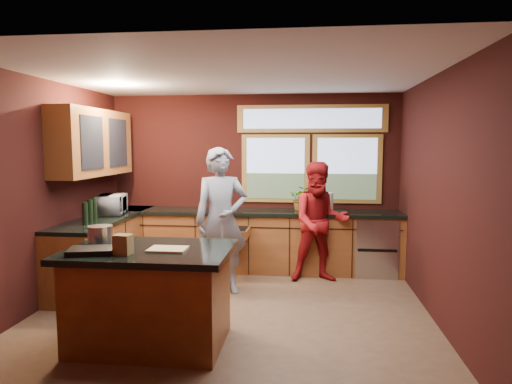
% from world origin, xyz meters
% --- Properties ---
extents(floor, '(4.50, 4.50, 0.00)m').
position_xyz_m(floor, '(0.00, 0.00, 0.00)').
color(floor, brown).
rests_on(floor, ground).
extents(room_shell, '(4.52, 4.02, 2.71)m').
position_xyz_m(room_shell, '(-0.60, 0.32, 1.80)').
color(room_shell, black).
rests_on(room_shell, ground).
extents(back_counter, '(4.50, 0.64, 0.93)m').
position_xyz_m(back_counter, '(0.20, 1.70, 0.46)').
color(back_counter, brown).
rests_on(back_counter, floor).
extents(left_counter, '(0.64, 2.30, 0.93)m').
position_xyz_m(left_counter, '(-1.95, 0.85, 0.47)').
color(left_counter, brown).
rests_on(left_counter, floor).
extents(island, '(1.55, 1.05, 0.95)m').
position_xyz_m(island, '(-0.64, -1.02, 0.48)').
color(island, brown).
rests_on(island, floor).
extents(person_grey, '(0.80, 0.65, 1.89)m').
position_xyz_m(person_grey, '(-0.25, 0.60, 0.95)').
color(person_grey, slate).
rests_on(person_grey, floor).
extents(person_red, '(0.90, 0.75, 1.69)m').
position_xyz_m(person_red, '(1.03, 1.25, 0.84)').
color(person_red, maroon).
rests_on(person_red, floor).
extents(microwave, '(0.44, 0.57, 0.28)m').
position_xyz_m(microwave, '(-1.92, 1.06, 1.07)').
color(microwave, '#999999').
rests_on(microwave, left_counter).
extents(potted_plant, '(0.33, 0.29, 0.37)m').
position_xyz_m(potted_plant, '(0.76, 1.75, 1.12)').
color(potted_plant, '#999999').
rests_on(potted_plant, back_counter).
extents(paper_towel, '(0.12, 0.12, 0.28)m').
position_xyz_m(paper_towel, '(1.17, 1.70, 1.07)').
color(paper_towel, white).
rests_on(paper_towel, back_counter).
extents(cutting_board, '(0.35, 0.25, 0.02)m').
position_xyz_m(cutting_board, '(-0.44, -1.07, 0.95)').
color(cutting_board, tan).
rests_on(cutting_board, island).
extents(stock_pot, '(0.24, 0.24, 0.18)m').
position_xyz_m(stock_pot, '(-1.19, -0.87, 1.03)').
color(stock_pot, '#BCBCC1').
rests_on(stock_pot, island).
extents(paper_bag, '(0.17, 0.14, 0.18)m').
position_xyz_m(paper_bag, '(-0.79, -1.27, 1.03)').
color(paper_bag, brown).
rests_on(paper_bag, island).
extents(black_tray, '(0.46, 0.37, 0.05)m').
position_xyz_m(black_tray, '(-1.09, -1.27, 0.97)').
color(black_tray, black).
rests_on(black_tray, island).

